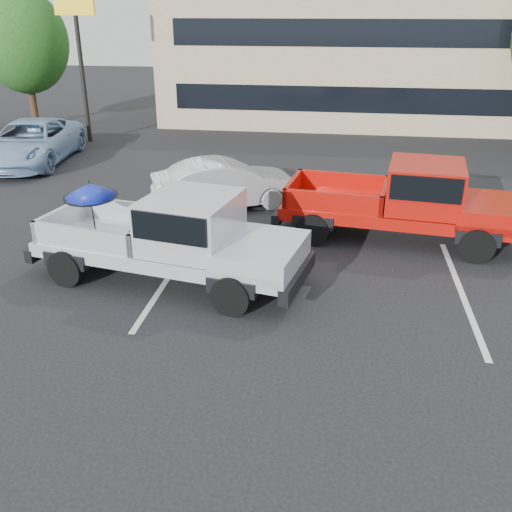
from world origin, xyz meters
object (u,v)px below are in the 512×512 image
Objects in this scene: red_pickup at (416,199)px; motel_sign at (76,22)px; tree_left at (24,42)px; silver_sedan at (226,184)px; silver_pickup at (181,234)px; tree_back at (457,23)px; blue_suv at (31,142)px.

motel_sign is at bearing 150.33° from red_pickup.
silver_sedan is (11.31, -10.50, -3.06)m from tree_left.
silver_pickup is 1.46× the size of silver_sedan.
tree_left is 1.01× the size of silver_pickup.
silver_sedan is (-8.69, -17.50, -3.74)m from tree_back.
tree_back reaches higher than tree_left.
silver_pickup is at bearing -140.78° from red_pickup.
motel_sign reaches higher than red_pickup.
tree_left is at bearing 143.13° from motel_sign.
motel_sign is at bearing 131.88° from silver_pickup.
tree_left is 0.85× the size of tree_back.
motel_sign is 11.21m from silver_sedan.
silver_sedan is at bearing -116.40° from tree_back.
silver_sedan is at bearing -32.67° from blue_suv.
tree_left is at bearing 22.53° from silver_sedan.
red_pickup is (16.29, -12.30, -2.68)m from tree_left.
blue_suv is (-7.86, 3.77, 0.08)m from silver_sedan.
tree_back is at bearing 79.93° from silver_pickup.
tree_back reaches higher than motel_sign.
silver_pickup is (7.37, -12.35, -3.60)m from motel_sign.
silver_sedan is 0.75× the size of blue_suv.
silver_sedan is (-0.06, 4.85, -0.38)m from silver_pickup.
blue_suv is at bearing 143.63° from silver_pickup.
silver_pickup is (11.37, -15.35, -2.68)m from tree_left.
tree_left is at bearing 110.12° from blue_suv.
silver_sedan is at bearing 101.76° from silver_pickup.
tree_back is at bearing 32.01° from motel_sign.
tree_back reaches higher than red_pickup.
silver_sedan is (-4.98, 1.80, -0.38)m from red_pickup.
silver_pickup is at bearing 156.12° from silver_sedan.
tree_left is 1.48× the size of silver_sedan.
motel_sign is 1.01× the size of silver_pickup.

